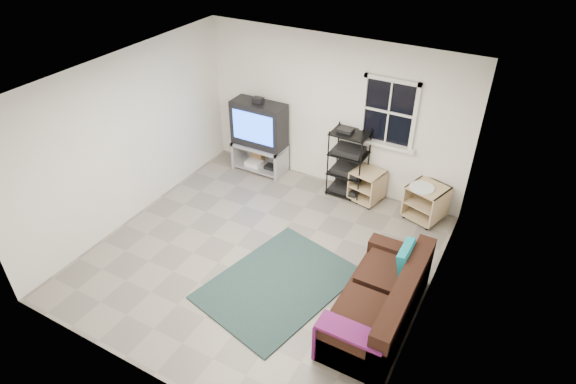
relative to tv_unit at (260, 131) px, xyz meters
The scene contains 8 objects.
room 2.34m from the tv_unit, ahead, with size 4.60×4.62×4.60m.
tv_unit is the anchor object (origin of this frame).
av_rack 1.72m from the tv_unit, ahead, with size 0.60×0.44×1.21m.
side_table_left 2.14m from the tv_unit, ahead, with size 0.56×0.56×0.56m.
side_table_right 3.10m from the tv_unit, ahead, with size 0.67×0.67×0.62m.
sofa 3.99m from the tv_unit, 36.88° to the right, with size 0.83×1.87×0.85m.
shag_rug 3.11m from the tv_unit, 54.00° to the right, with size 1.44×1.98×0.02m, color black.
paper_bag 0.64m from the tv_unit, 135.75° to the left, with size 0.25×0.16×0.35m, color #926441.
Camera 1 is at (2.89, -4.44, 4.66)m, focal length 30.00 mm.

